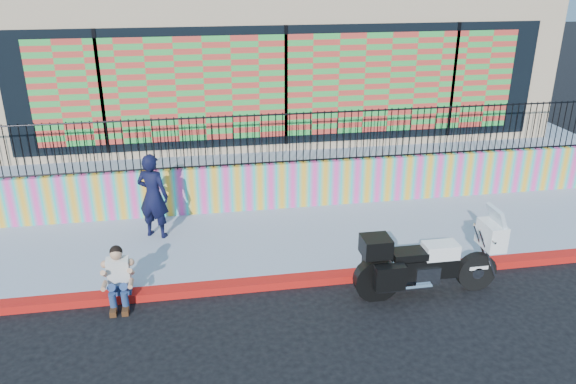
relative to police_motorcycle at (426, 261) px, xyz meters
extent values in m
plane|color=black|center=(-1.70, 0.70, -0.68)|extent=(90.00, 90.00, 0.00)
cube|color=#A9180C|center=(-1.70, 0.70, -0.61)|extent=(16.00, 0.30, 0.15)
cube|color=#959FB3|center=(-1.70, 2.35, -0.61)|extent=(16.00, 3.00, 0.15)
cube|color=#FF43A7|center=(-1.70, 3.95, 0.02)|extent=(16.00, 0.20, 1.10)
cube|color=#959FB3|center=(-1.70, 9.05, -0.06)|extent=(16.00, 10.00, 1.25)
cube|color=#CCB188|center=(-1.70, 8.85, 2.57)|extent=(14.00, 8.00, 4.00)
cube|color=black|center=(-1.70, 4.83, 2.17)|extent=(12.60, 0.04, 2.80)
cube|color=red|center=(-1.70, 4.80, 2.17)|extent=(11.48, 0.02, 2.40)
cylinder|color=black|center=(0.99, 0.00, -0.32)|extent=(0.73, 0.16, 0.73)
cylinder|color=black|center=(-0.89, 0.00, -0.32)|extent=(0.73, 0.16, 0.73)
cube|color=black|center=(0.05, 0.00, -0.13)|extent=(1.05, 0.31, 0.38)
cube|color=silver|center=(0.00, 0.00, -0.24)|extent=(0.44, 0.38, 0.33)
cube|color=white|center=(0.25, 0.00, 0.18)|extent=(0.61, 0.35, 0.27)
cube|color=black|center=(-0.34, 0.00, 0.16)|extent=(0.61, 0.38, 0.13)
cube|color=white|center=(1.19, 0.00, 0.40)|extent=(0.33, 0.58, 0.47)
cube|color=silver|center=(1.24, 0.00, 0.76)|extent=(0.20, 0.51, 0.37)
cube|color=black|center=(-0.95, 0.00, 0.37)|extent=(0.49, 0.47, 0.33)
cube|color=black|center=(-0.78, -0.33, -0.07)|extent=(0.53, 0.20, 0.44)
cube|color=black|center=(-0.78, 0.33, -0.07)|extent=(0.53, 0.20, 0.44)
cube|color=white|center=(0.99, 0.00, -0.21)|extent=(0.35, 0.18, 0.07)
imported|color=black|center=(-4.83, 2.90, 0.38)|extent=(0.79, 0.68, 1.83)
cube|color=navy|center=(-5.34, 0.74, -0.44)|extent=(0.36, 0.28, 0.18)
cube|color=silver|center=(-5.34, 0.70, -0.09)|extent=(0.38, 0.27, 0.54)
sphere|color=tan|center=(-5.34, 0.66, 0.27)|extent=(0.21, 0.21, 0.21)
cube|color=#472814|center=(-5.44, 0.30, -0.63)|extent=(0.11, 0.26, 0.10)
cube|color=#472814|center=(-5.24, 0.30, -0.63)|extent=(0.11, 0.26, 0.10)
camera|label=1|loc=(-3.88, -8.17, 4.87)|focal=35.00mm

